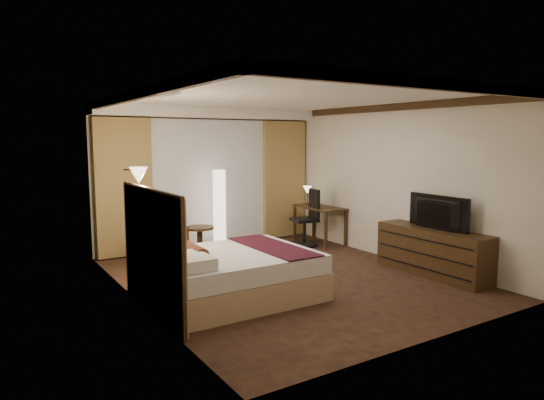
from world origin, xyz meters
TOP-DOWN VIEW (x-y plane):
  - floor at (0.00, 0.00)m, footprint 4.50×5.50m
  - ceiling at (0.00, 0.00)m, footprint 4.50×5.50m
  - back_wall at (0.00, 2.75)m, footprint 4.50×0.02m
  - left_wall at (-2.25, 0.00)m, footprint 0.02×5.50m
  - right_wall at (2.25, 0.00)m, footprint 0.02×5.50m
  - crown_molding at (0.00, 0.00)m, footprint 4.50×5.50m
  - soffit at (0.00, 2.50)m, footprint 4.50×0.50m
  - curtain_sheer at (0.00, 2.67)m, footprint 2.48×0.04m
  - curtain_left_drape at (-1.70, 2.61)m, footprint 1.00×0.14m
  - curtain_right_drape at (1.70, 2.61)m, footprint 1.00×0.14m
  - wall_sconce at (-2.09, 0.43)m, footprint 0.24×0.24m
  - bed at (-1.13, -0.40)m, footprint 2.12×1.65m
  - headboard at (-2.20, -0.40)m, footprint 0.12×1.95m
  - armchair at (-1.37, 1.74)m, footprint 0.93×0.94m
  - side_table at (-0.60, 1.86)m, footprint 0.51×0.51m
  - floor_lamp at (-0.01, 2.26)m, footprint 0.32×0.32m
  - desk at (1.95, 1.68)m, footprint 0.55×1.13m
  - desk_lamp at (1.95, 2.10)m, footprint 0.18×0.18m
  - office_chair at (1.54, 1.63)m, footprint 0.64×0.64m
  - dresser at (2.00, -1.10)m, footprint 0.50×1.87m
  - television at (1.97, -1.10)m, footprint 0.70×1.15m

SIDE VIEW (x-z plane):
  - floor at x=0.00m, z-range -0.01..0.01m
  - side_table at x=-0.60m, z-range 0.00..0.56m
  - bed at x=-1.13m, z-range 0.00..0.62m
  - armchair at x=-1.37m, z-range 0.00..0.71m
  - dresser at x=2.00m, z-range 0.00..0.73m
  - desk at x=1.95m, z-range 0.00..0.75m
  - office_chair at x=1.54m, z-range 0.00..1.13m
  - headboard at x=-2.20m, z-range 0.00..1.50m
  - floor_lamp at x=-0.01m, z-range 0.00..1.54m
  - desk_lamp at x=1.95m, z-range 0.75..1.09m
  - television at x=1.97m, z-range 0.98..1.13m
  - curtain_sheer at x=0.00m, z-range 0.02..2.48m
  - curtain_left_drape at x=-1.70m, z-range 0.02..2.48m
  - curtain_right_drape at x=1.70m, z-range 0.02..2.48m
  - back_wall at x=0.00m, z-range 0.00..2.70m
  - left_wall at x=-2.25m, z-range 0.00..2.70m
  - right_wall at x=2.25m, z-range 0.00..2.70m
  - wall_sconce at x=-2.09m, z-range 1.50..1.74m
  - soffit at x=0.00m, z-range 2.50..2.70m
  - crown_molding at x=0.00m, z-range 2.58..2.70m
  - ceiling at x=0.00m, z-range 2.70..2.71m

